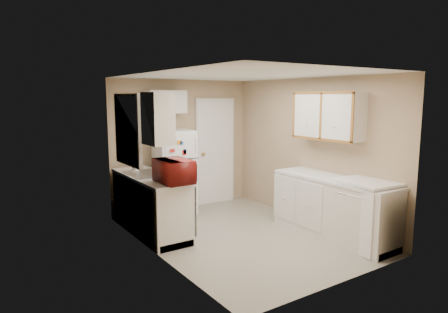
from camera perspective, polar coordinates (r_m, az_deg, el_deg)
floor at (r=6.21m, az=2.61°, el=-11.12°), size 3.80×3.80×0.00m
ceiling at (r=5.86m, az=2.77°, el=11.56°), size 3.80×3.80×0.00m
wall_left at (r=5.22m, az=-9.78°, el=-1.40°), size 3.80×3.80×0.00m
wall_right at (r=6.84m, az=12.18°, el=0.86°), size 3.80×3.80×0.00m
wall_back at (r=7.52m, az=-5.94°, el=1.69°), size 2.80×2.80×0.00m
wall_front at (r=4.56m, az=17.04°, el=-3.10°), size 2.80×2.80×0.00m
left_counter at (r=6.31m, az=-10.46°, el=-6.68°), size 0.60×1.80×0.90m
dishwasher at (r=5.89m, az=-5.52°, el=-7.25°), size 0.03×0.58×0.72m
sink at (r=6.35m, az=-11.09°, el=-2.79°), size 0.54×0.74×0.16m
microwave at (r=5.58m, az=-7.11°, el=-2.26°), size 0.60×0.34×0.40m
soap_bottle at (r=6.58m, az=-12.55°, el=-1.20°), size 0.09×0.10×0.18m
window_blinds at (r=6.15m, az=-13.53°, el=3.73°), size 0.10×0.98×1.08m
upper_cabinet_left at (r=5.42m, az=-9.44°, el=5.36°), size 0.30×0.45×0.70m
refrigerator at (r=7.12m, az=-7.15°, el=-2.32°), size 0.68×0.67×1.51m
cabinet_over_fridge at (r=7.15m, az=-8.33°, el=7.73°), size 0.70×0.30×0.40m
interior_door at (r=7.86m, az=-1.27°, el=0.70°), size 0.86×0.06×2.08m
right_counter at (r=6.24m, az=15.33°, el=-7.02°), size 0.60×2.00×0.90m
stove at (r=5.94m, az=19.60°, el=-7.71°), size 0.71×0.84×0.96m
upper_cabinet_right at (r=6.34m, az=14.65°, el=5.64°), size 0.30×1.20×0.70m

